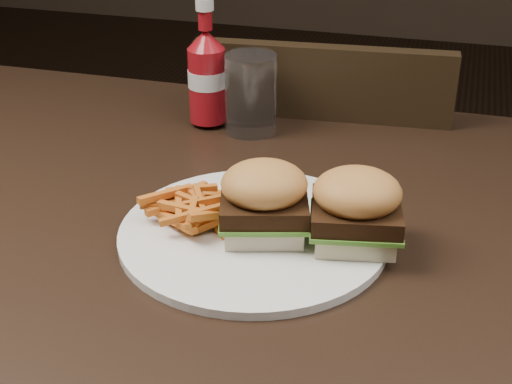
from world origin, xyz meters
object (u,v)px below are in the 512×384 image
(plate, at_px, (253,233))
(dining_table, at_px, (176,222))
(ketchup_bottle, at_px, (207,85))
(tumbler, at_px, (251,94))
(chair_far, at_px, (324,237))

(plate, bearing_deg, dining_table, 160.73)
(plate, xyz_separation_m, ketchup_bottle, (-0.15, 0.28, 0.06))
(ketchup_bottle, xyz_separation_m, tumbler, (0.07, -0.01, -0.01))
(dining_table, relative_size, plate, 4.16)
(chair_far, relative_size, tumbler, 3.52)
(dining_table, height_order, chair_far, dining_table)
(chair_far, xyz_separation_m, tumbler, (-0.07, -0.26, 0.38))
(plate, height_order, ketchup_bottle, ketchup_bottle)
(dining_table, bearing_deg, tumbler, 85.51)
(dining_table, relative_size, chair_far, 3.00)
(tumbler, bearing_deg, chair_far, 75.00)
(chair_far, distance_m, tumbler, 0.46)
(ketchup_bottle, bearing_deg, tumbler, -4.69)
(dining_table, xyz_separation_m, ketchup_bottle, (-0.05, 0.25, 0.08))
(tumbler, bearing_deg, ketchup_bottle, 175.31)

